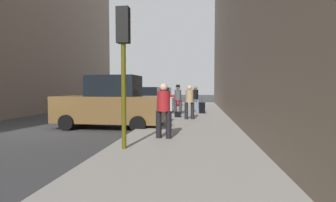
{
  "coord_description": "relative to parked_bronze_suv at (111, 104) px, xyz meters",
  "views": [
    {
      "loc": [
        6.44,
        -9.5,
        1.7
      ],
      "look_at": [
        4.74,
        4.43,
        1.03
      ],
      "focal_mm": 28.0,
      "sensor_mm": 36.0,
      "label": 1
    }
  ],
  "objects": [
    {
      "name": "ground_plane",
      "position": [
        -2.65,
        -1.32,
        -1.03
      ],
      "size": [
        120.0,
        120.0,
        0.0
      ],
      "primitive_type": "plane",
      "color": "#38383A"
    },
    {
      "name": "sidewalk",
      "position": [
        3.35,
        -1.32,
        -0.96
      ],
      "size": [
        4.0,
        40.0,
        0.15
      ],
      "primitive_type": "cube",
      "color": "gray",
      "rests_on": "ground_plane"
    },
    {
      "name": "parked_bronze_suv",
      "position": [
        0.0,
        0.0,
        0.0
      ],
      "size": [
        4.66,
        2.18,
        2.25
      ],
      "color": "brown",
      "rests_on": "ground_plane"
    },
    {
      "name": "parked_silver_sedan",
      "position": [
        0.0,
        6.04,
        -0.18
      ],
      "size": [
        4.26,
        2.18,
        1.79
      ],
      "color": "#B7BABF",
      "rests_on": "ground_plane"
    },
    {
      "name": "parked_red_hatchback",
      "position": [
        0.0,
        12.94,
        -0.18
      ],
      "size": [
        4.21,
        2.08,
        1.79
      ],
      "color": "#B2191E",
      "rests_on": "ground_plane"
    },
    {
      "name": "fire_hydrant",
      "position": [
        1.8,
        3.78,
        -0.54
      ],
      "size": [
        0.42,
        0.22,
        0.7
      ],
      "color": "red",
      "rests_on": "sidewalk"
    },
    {
      "name": "traffic_light",
      "position": [
        1.85,
        -4.3,
        1.73
      ],
      "size": [
        0.32,
        0.32,
        3.6
      ],
      "color": "#514C0F",
      "rests_on": "sidewalk"
    },
    {
      "name": "pedestrian_in_jeans",
      "position": [
        3.48,
        6.57,
        0.07
      ],
      "size": [
        0.51,
        0.42,
        1.71
      ],
      "color": "#728CB2",
      "rests_on": "sidewalk"
    },
    {
      "name": "pedestrian_in_tan_coat",
      "position": [
        3.27,
        2.41,
        0.07
      ],
      "size": [
        0.53,
        0.49,
        1.71
      ],
      "color": "black",
      "rests_on": "sidewalk"
    },
    {
      "name": "pedestrian_with_beanie",
      "position": [
        2.47,
        4.94,
        0.1
      ],
      "size": [
        0.51,
        0.43,
        1.78
      ],
      "color": "#333338",
      "rests_on": "sidewalk"
    },
    {
      "name": "pedestrian_in_red_jacket",
      "position": [
        2.67,
        -2.78,
        0.07
      ],
      "size": [
        0.52,
        0.45,
        1.71
      ],
      "color": "black",
      "rests_on": "sidewalk"
    },
    {
      "name": "rolling_suitcase",
      "position": [
        3.92,
        5.78,
        -0.54
      ],
      "size": [
        0.4,
        0.58,
        1.04
      ],
      "color": "black",
      "rests_on": "sidewalk"
    },
    {
      "name": "duffel_bag",
      "position": [
        2.6,
        3.34,
        -0.74
      ],
      "size": [
        0.32,
        0.44,
        0.28
      ],
      "color": "black",
      "rests_on": "sidewalk"
    }
  ]
}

